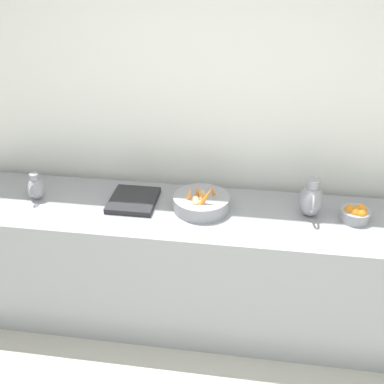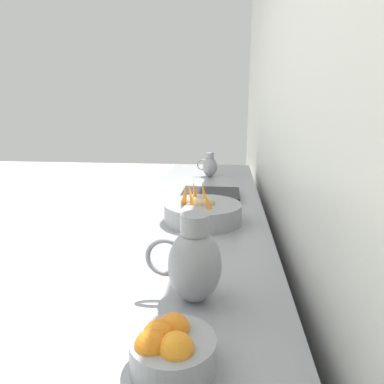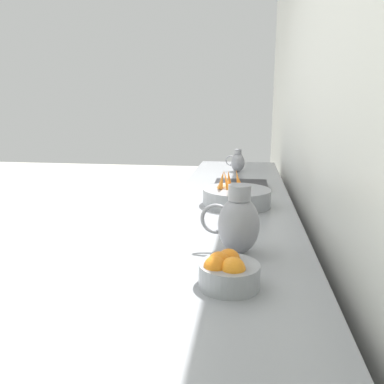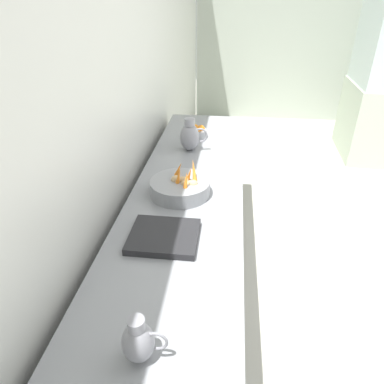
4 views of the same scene
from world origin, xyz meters
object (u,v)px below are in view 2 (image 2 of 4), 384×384
at_px(vegetable_colander, 202,212).
at_px(metal_pitcher_tall, 194,262).
at_px(orange_bowl, 170,348).
at_px(metal_pitcher_short, 210,166).

height_order(vegetable_colander, metal_pitcher_tall, metal_pitcher_tall).
distance_m(orange_bowl, metal_pitcher_short, 2.06).
relative_size(metal_pitcher_tall, metal_pitcher_short, 1.37).
bearing_deg(vegetable_colander, orange_bowl, 90.30).
bearing_deg(vegetable_colander, metal_pitcher_tall, 92.23).
bearing_deg(metal_pitcher_short, orange_bowl, 90.84).
xyz_separation_m(vegetable_colander, orange_bowl, (-0.01, 0.96, -0.00)).
distance_m(vegetable_colander, orange_bowl, 0.96).
relative_size(orange_bowl, metal_pitcher_tall, 0.72).
bearing_deg(orange_bowl, metal_pitcher_tall, -94.49).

